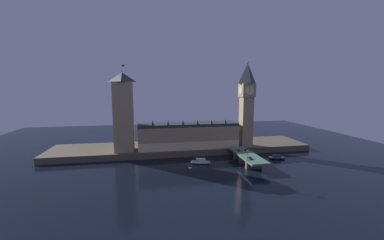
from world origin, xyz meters
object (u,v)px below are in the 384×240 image
(pedestrian_mid_walk, at_px, (253,152))
(boat_upstream, at_px, (201,162))
(pedestrian_near_rail, at_px, (247,159))
(boat_downstream, at_px, (277,157))
(victoria_tower, at_px, (123,112))
(car_southbound_trail, at_px, (246,150))
(street_lamp_near, at_px, (248,154))
(clock_tower, at_px, (247,102))
(car_northbound_trail, at_px, (250,158))
(car_northbound_lead, at_px, (239,150))

(pedestrian_mid_walk, relative_size, boat_upstream, 0.11)
(pedestrian_near_rail, relative_size, boat_downstream, 0.12)
(victoria_tower, relative_size, boat_upstream, 4.38)
(boat_downstream, bearing_deg, pedestrian_near_rail, -149.40)
(pedestrian_near_rail, bearing_deg, victoria_tower, 150.35)
(car_southbound_trail, bearing_deg, boat_downstream, -4.13)
(pedestrian_near_rail, distance_m, street_lamp_near, 3.60)
(street_lamp_near, bearing_deg, boat_downstream, 31.40)
(pedestrian_near_rail, height_order, pedestrian_mid_walk, pedestrian_mid_walk)
(clock_tower, relative_size, car_northbound_trail, 16.02)
(pedestrian_mid_walk, bearing_deg, street_lamp_near, -124.69)
(car_northbound_trail, bearing_deg, clock_tower, 70.77)
(car_southbound_trail, distance_m, boat_downstream, 25.36)
(car_northbound_trail, bearing_deg, car_northbound_lead, 90.00)
(car_northbound_trail, bearing_deg, car_southbound_trail, 73.37)
(car_northbound_trail, height_order, car_southbound_trail, car_southbound_trail)
(car_northbound_trail, height_order, pedestrian_near_rail, pedestrian_near_rail)
(boat_downstream, bearing_deg, car_northbound_trail, -150.15)
(victoria_tower, height_order, pedestrian_mid_walk, victoria_tower)
(car_northbound_lead, bearing_deg, boat_upstream, -172.29)
(street_lamp_near, bearing_deg, car_southbound_trail, 68.02)
(victoria_tower, bearing_deg, boat_downstream, -13.55)
(pedestrian_near_rail, bearing_deg, clock_tower, 68.45)
(clock_tower, xyz_separation_m, street_lamp_near, (-18.21, -45.97, -31.80))
(pedestrian_mid_walk, bearing_deg, pedestrian_near_rail, -125.18)
(car_northbound_lead, bearing_deg, pedestrian_near_rail, -97.09)
(clock_tower, xyz_separation_m, car_southbound_trail, (-9.26, -23.81, -35.48))
(car_northbound_lead, bearing_deg, car_southbound_trail, -15.92)
(boat_upstream, relative_size, boat_downstream, 1.10)
(pedestrian_mid_walk, bearing_deg, car_northbound_lead, 141.70)
(boat_downstream, bearing_deg, victoria_tower, 166.45)
(boat_downstream, bearing_deg, car_northbound_lead, 173.58)
(boat_upstream, bearing_deg, victoria_tower, 152.71)
(clock_tower, height_order, victoria_tower, clock_tower)
(pedestrian_near_rail, bearing_deg, car_northbound_lead, 82.91)
(pedestrian_near_rail, height_order, street_lamp_near, street_lamp_near)
(victoria_tower, height_order, pedestrian_near_rail, victoria_tower)
(victoria_tower, height_order, car_northbound_trail, victoria_tower)
(clock_tower, relative_size, victoria_tower, 1.06)
(victoria_tower, height_order, car_northbound_lead, victoria_tower)
(boat_downstream, bearing_deg, boat_upstream, -179.30)
(pedestrian_near_rail, height_order, boat_downstream, pedestrian_near_rail)
(pedestrian_near_rail, distance_m, boat_upstream, 34.08)
(car_northbound_trail, distance_m, car_southbound_trail, 19.91)
(car_northbound_lead, relative_size, car_northbound_trail, 0.94)
(car_southbound_trail, bearing_deg, clock_tower, 68.74)
(car_northbound_lead, relative_size, boat_downstream, 0.30)
(street_lamp_near, xyz_separation_m, boat_upstream, (-27.32, 19.65, -9.83))
(car_northbound_lead, xyz_separation_m, boat_upstream, (-30.57, -4.14, -6.07))
(boat_upstream, bearing_deg, boat_downstream, 0.70)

